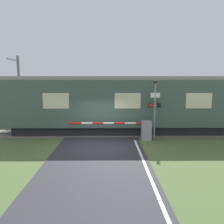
# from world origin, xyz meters

# --- Properties ---
(ground_plane) EXTENTS (80.00, 80.00, 0.00)m
(ground_plane) POSITION_xyz_m (0.00, 0.00, 0.00)
(ground_plane) COLOR #4C6033
(track_bed) EXTENTS (36.00, 3.20, 0.13)m
(track_bed) POSITION_xyz_m (0.00, 3.32, 0.02)
(track_bed) COLOR slate
(track_bed) RESTS_ON ground_plane
(train) EXTENTS (16.35, 3.06, 3.89)m
(train) POSITION_xyz_m (1.68, 3.32, 1.99)
(train) COLOR black
(train) RESTS_ON ground_plane
(crossing_barrier) EXTENTS (4.97, 0.44, 1.21)m
(crossing_barrier) POSITION_xyz_m (2.44, 1.07, 0.68)
(crossing_barrier) COLOR gray
(crossing_barrier) RESTS_ON ground_plane
(signal_post) EXTENTS (0.82, 0.26, 3.62)m
(signal_post) POSITION_xyz_m (3.28, 1.21, 2.06)
(signal_post) COLOR gray
(signal_post) RESTS_ON ground_plane
(catenary_pole) EXTENTS (0.20, 1.90, 5.54)m
(catenary_pole) POSITION_xyz_m (-6.61, 5.53, 2.91)
(catenary_pole) COLOR slate
(catenary_pole) RESTS_ON ground_plane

